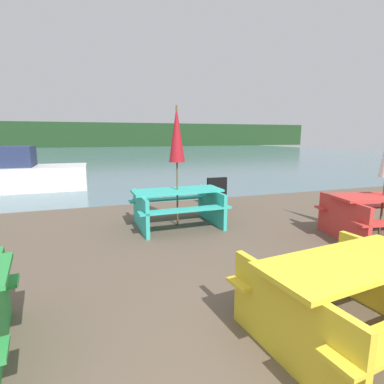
% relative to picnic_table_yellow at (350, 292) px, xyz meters
% --- Properties ---
extents(water, '(60.00, 50.00, 0.00)m').
position_rel_picnic_table_yellow_xyz_m(water, '(-0.62, 31.19, -0.47)').
color(water, slate).
rests_on(water, ground_plane).
extents(far_treeline, '(80.00, 1.60, 4.00)m').
position_rel_picnic_table_yellow_xyz_m(far_treeline, '(-0.62, 51.19, 1.53)').
color(far_treeline, '#1E3D1E').
rests_on(far_treeline, water).
extents(picnic_table_yellow, '(1.87, 1.57, 0.77)m').
position_rel_picnic_table_yellow_xyz_m(picnic_table_yellow, '(0.00, 0.00, 0.00)').
color(picnic_table_yellow, yellow).
rests_on(picnic_table_yellow, ground_plane).
extents(picnic_table_red, '(2.02, 1.69, 0.80)m').
position_rel_picnic_table_yellow_xyz_m(picnic_table_red, '(2.78, 1.97, 0.01)').
color(picnic_table_red, red).
rests_on(picnic_table_red, ground_plane).
extents(picnic_table_teal, '(1.83, 1.42, 0.76)m').
position_rel_picnic_table_yellow_xyz_m(picnic_table_teal, '(-0.48, 3.91, -0.00)').
color(picnic_table_teal, '#33B7A8').
rests_on(picnic_table_teal, ground_plane).
extents(umbrella_crimson, '(0.32, 0.32, 2.42)m').
position_rel_picnic_table_yellow_xyz_m(umbrella_crimson, '(-0.48, 3.91, 1.38)').
color(umbrella_crimson, brown).
rests_on(umbrella_crimson, ground_plane).
extents(boat, '(3.63, 1.75, 1.50)m').
position_rel_picnic_table_yellow_xyz_m(boat, '(-4.22, 9.57, 0.09)').
color(boat, silver).
rests_on(boat, water).
extents(signboard, '(0.55, 0.08, 0.75)m').
position_rel_picnic_table_yellow_xyz_m(signboard, '(1.03, 5.33, -0.09)').
color(signboard, black).
rests_on(signboard, ground_plane).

